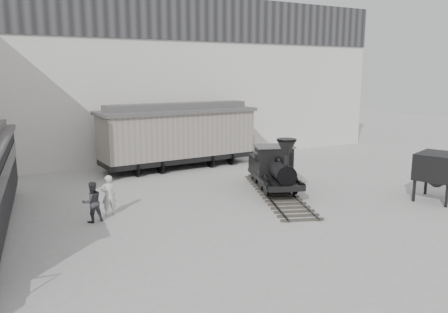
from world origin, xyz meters
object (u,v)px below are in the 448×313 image
visitor_b (92,202)px  coal_hopper (438,170)px  locomotive (275,171)px  visitor_a (109,195)px  boxcar (178,134)px

visitor_b → coal_hopper: size_ratio=0.66×
locomotive → visitor_a: (-8.21, 0.13, -0.21)m
locomotive → boxcar: bearing=124.8°
coal_hopper → locomotive: bearing=120.0°
visitor_a → coal_hopper: (14.03, -4.87, 0.60)m
locomotive → visitor_b: bearing=-157.5°
locomotive → visitor_b: locomotive is taller
boxcar → visitor_a: 9.83m
boxcar → coal_hopper: size_ratio=4.03×
locomotive → coal_hopper: (5.82, -4.74, 0.39)m
locomotive → visitor_a: bearing=-161.2°
locomotive → coal_hopper: size_ratio=3.30×
boxcar → visitor_b: (-6.92, -8.15, -1.31)m
boxcar → coal_hopper: 14.75m
boxcar → visitor_b: boxcar is taller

